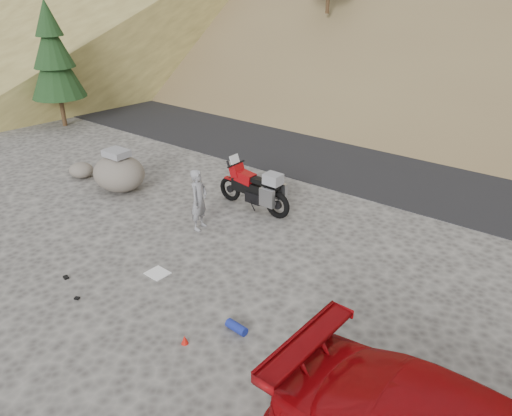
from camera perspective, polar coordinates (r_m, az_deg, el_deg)
The scene contains 12 objects.
ground at distance 12.26m, azimuth -10.05°, elevation -4.66°, with size 140.00×140.00×0.00m, color #484542.
road at distance 18.88m, azimuth 10.23°, elevation 6.54°, with size 120.00×7.00×0.05m, color black.
conifer_verge at distance 22.42m, azimuth -22.18°, elevation 15.83°, with size 2.20×2.20×5.04m.
motorcycle at distance 13.71m, azimuth 0.05°, elevation 2.16°, with size 2.46×0.74×1.46m.
man at distance 13.10m, azimuth -6.36°, elevation -2.27°, with size 0.59×0.39×1.62m, color gray.
boulder at distance 15.56m, azimuth -15.38°, elevation 3.89°, with size 1.91×1.71×1.26m.
small_rock at distance 17.00m, azimuth -19.34°, elevation 4.10°, with size 1.02×0.98×0.48m.
gear_white_cloth at distance 11.40m, azimuth -11.18°, elevation -7.31°, with size 0.47×0.42×0.02m, color white.
gear_blue_mat at distance 9.59m, azimuth -2.24°, elevation -13.47°, with size 0.18×0.18×0.44m, color navy.
gear_funnel at distance 9.41m, azimuth -8.15°, elevation -14.67°, with size 0.13×0.13×0.17m, color red.
gear_glove_a at distance 11.79m, azimuth -20.90°, elevation -7.41°, with size 0.14×0.10×0.04m, color black.
gear_glove_b at distance 11.05m, azimuth -19.78°, elevation -9.67°, with size 0.10×0.08×0.03m, color black.
Camera 1 is at (7.99, -6.94, 6.20)m, focal length 35.00 mm.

